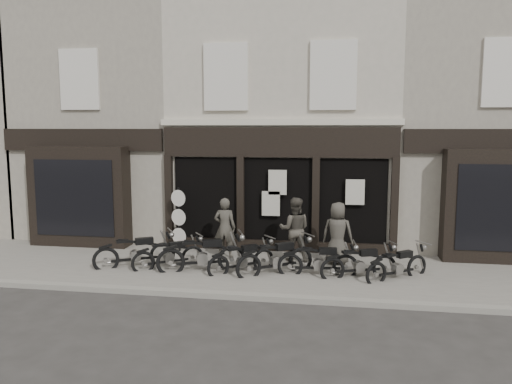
# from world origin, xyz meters

# --- Properties ---
(ground_plane) EXTENTS (90.00, 90.00, 0.00)m
(ground_plane) POSITION_xyz_m (0.00, 0.00, 0.00)
(ground_plane) COLOR #2D2B28
(ground_plane) RESTS_ON ground
(pavement) EXTENTS (30.00, 4.20, 0.12)m
(pavement) POSITION_xyz_m (0.00, 0.90, 0.06)
(pavement) COLOR slate
(pavement) RESTS_ON ground_plane
(kerb) EXTENTS (30.00, 0.25, 0.13)m
(kerb) POSITION_xyz_m (0.00, -1.25, 0.07)
(kerb) COLOR gray
(kerb) RESTS_ON ground_plane
(central_building) EXTENTS (7.30, 6.22, 8.34)m
(central_building) POSITION_xyz_m (0.00, 5.95, 4.08)
(central_building) COLOR #B9AF9F
(central_building) RESTS_ON ground
(neighbour_left) EXTENTS (5.60, 6.73, 8.34)m
(neighbour_left) POSITION_xyz_m (-6.35, 5.90, 4.04)
(neighbour_left) COLOR gray
(neighbour_left) RESTS_ON ground
(neighbour_right) EXTENTS (5.60, 6.73, 8.34)m
(neighbour_right) POSITION_xyz_m (6.35, 5.90, 4.04)
(neighbour_right) COLOR gray
(neighbour_right) RESTS_ON ground
(motorcycle_0) EXTENTS (2.01, 1.40, 1.07)m
(motorcycle_0) POSITION_xyz_m (-3.64, 0.59, 0.42)
(motorcycle_0) COLOR black
(motorcycle_0) RESTS_ON ground
(motorcycle_1) EXTENTS (1.75, 1.36, 0.96)m
(motorcycle_1) POSITION_xyz_m (-2.69, 0.61, 0.38)
(motorcycle_1) COLOR black
(motorcycle_1) RESTS_ON ground
(motorcycle_2) EXTENTS (2.26, 1.15, 1.14)m
(motorcycle_2) POSITION_xyz_m (-1.72, 0.47, 0.45)
(motorcycle_2) COLOR black
(motorcycle_2) RESTS_ON ground
(motorcycle_3) EXTENTS (1.67, 1.47, 0.96)m
(motorcycle_3) POSITION_xyz_m (-0.67, 0.57, 0.38)
(motorcycle_3) COLOR black
(motorcycle_3) RESTS_ON ground
(motorcycle_4) EXTENTS (1.95, 1.54, 1.08)m
(motorcycle_4) POSITION_xyz_m (0.24, 0.54, 0.43)
(motorcycle_4) COLOR black
(motorcycle_4) RESTS_ON ground
(motorcycle_5) EXTENTS (2.09, 0.57, 1.00)m
(motorcycle_5) POSITION_xyz_m (1.34, 0.57, 0.40)
(motorcycle_5) COLOR black
(motorcycle_5) RESTS_ON ground
(motorcycle_6) EXTENTS (1.96, 0.99, 0.99)m
(motorcycle_6) POSITION_xyz_m (2.38, 0.55, 0.39)
(motorcycle_6) COLOR black
(motorcycle_6) RESTS_ON ground
(motorcycle_7) EXTENTS (1.70, 1.42, 0.96)m
(motorcycle_7) POSITION_xyz_m (3.32, 0.56, 0.38)
(motorcycle_7) COLOR black
(motorcycle_7) RESTS_ON ground
(man_left) EXTENTS (0.64, 0.43, 1.75)m
(man_left) POSITION_xyz_m (-1.43, 1.90, 1.00)
(man_left) COLOR #403D35
(man_left) RESTS_ON pavement
(man_centre) EXTENTS (0.91, 0.72, 1.82)m
(man_centre) POSITION_xyz_m (0.61, 1.83, 1.03)
(man_centre) COLOR #413D35
(man_centre) RESTS_ON pavement
(man_right) EXTENTS (0.93, 0.69, 1.74)m
(man_right) POSITION_xyz_m (1.81, 1.66, 0.99)
(man_right) COLOR #403D36
(man_right) RESTS_ON pavement
(advert_sign_post) EXTENTS (0.50, 0.33, 2.08)m
(advert_sign_post) POSITION_xyz_m (-2.98, 2.38, 1.01)
(advert_sign_post) COLOR black
(advert_sign_post) RESTS_ON ground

